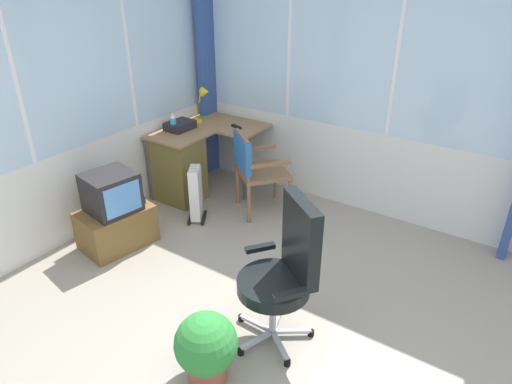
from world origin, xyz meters
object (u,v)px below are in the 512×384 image
object	(u,v)px
tv_on_stand	(115,214)
space_heater	(196,193)
tv_remote	(236,127)
wooden_armchair	(252,163)
potted_plant	(206,347)
paper_tray	(180,125)
desk	(182,164)
office_chair	(286,266)
desk_lamp	(203,99)
spray_bottle	(173,123)

from	to	relation	value
tv_on_stand	space_heater	world-z (taller)	tv_on_stand
tv_remote	wooden_armchair	xyz separation A→B (m)	(-0.35, -0.45, -0.20)
potted_plant	space_heater	bearing A→B (deg)	42.27
paper_tray	potted_plant	distance (m)	2.78
desk	potted_plant	world-z (taller)	desk
paper_tray	office_chair	world-z (taller)	office_chair
wooden_armchair	desk	bearing A→B (deg)	101.51
desk_lamp	tv_on_stand	bearing A→B (deg)	-172.51
potted_plant	office_chair	bearing A→B (deg)	-18.93
space_heater	potted_plant	distance (m)	2.07
spray_bottle	potted_plant	size ratio (longest dim) A/B	0.44
spray_bottle	paper_tray	size ratio (longest dim) A/B	0.72
tv_on_stand	desk_lamp	bearing A→B (deg)	7.49
desk	potted_plant	bearing A→B (deg)	-134.75
spray_bottle	paper_tray	world-z (taller)	spray_bottle
tv_on_stand	potted_plant	size ratio (longest dim) A/B	1.48
spray_bottle	space_heater	xyz separation A→B (m)	(-0.30, -0.54, -0.56)
desk_lamp	spray_bottle	world-z (taller)	desk_lamp
office_chair	potted_plant	world-z (taller)	office_chair
wooden_armchair	potted_plant	size ratio (longest dim) A/B	1.77
wooden_armchair	tv_on_stand	xyz separation A→B (m)	(-1.23, 0.69, -0.23)
office_chair	paper_tray	bearing A→B (deg)	58.18
spray_bottle	tv_on_stand	xyz separation A→B (m)	(-1.09, -0.23, -0.53)
desk	office_chair	world-z (taller)	office_chair
desk_lamp	spray_bottle	distance (m)	0.51
desk	spray_bottle	world-z (taller)	spray_bottle
tv_remote	wooden_armchair	distance (m)	0.61
wooden_armchair	office_chair	distance (m)	1.82
spray_bottle	paper_tray	bearing A→B (deg)	0.36
potted_plant	spray_bottle	bearing A→B (deg)	46.43
spray_bottle	desk_lamp	bearing A→B (deg)	-3.34
desk	tv_remote	size ratio (longest dim) A/B	7.53
desk_lamp	spray_bottle	size ratio (longest dim) A/B	1.84
space_heater	wooden_armchair	bearing A→B (deg)	-41.51
wooden_armchair	office_chair	xyz separation A→B (m)	(-1.36, -1.21, 0.04)
desk_lamp	space_heater	bearing A→B (deg)	-147.03
paper_tray	potted_plant	size ratio (longest dim) A/B	0.61
paper_tray	wooden_armchair	bearing A→B (deg)	-87.67
desk_lamp	wooden_armchair	size ratio (longest dim) A/B	0.45
wooden_armchair	potted_plant	bearing A→B (deg)	-153.11
tv_remote	wooden_armchair	world-z (taller)	wooden_armchair
spray_bottle	office_chair	bearing A→B (deg)	-119.84
desk_lamp	paper_tray	size ratio (longest dim) A/B	1.33
desk_lamp	potted_plant	bearing A→B (deg)	-140.62
office_chair	space_heater	bearing A→B (deg)	60.04
spray_bottle	tv_on_stand	world-z (taller)	spray_bottle
desk_lamp	tv_remote	bearing A→B (deg)	-88.42
office_chair	space_heater	xyz separation A→B (m)	(0.92, 1.60, -0.30)
desk_lamp	potted_plant	xyz separation A→B (m)	(-2.31, -1.90, -0.75)
tv_remote	tv_on_stand	xyz separation A→B (m)	(-1.59, 0.24, -0.44)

